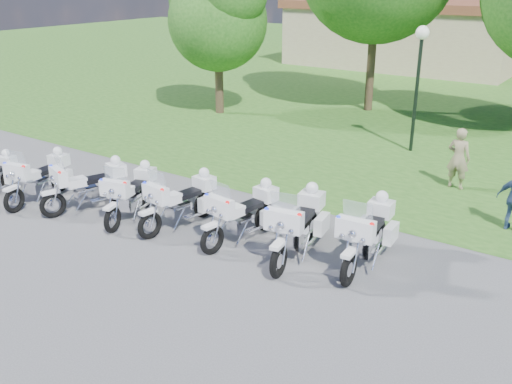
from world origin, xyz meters
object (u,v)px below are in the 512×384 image
Objects in this scene: motorcycle_5 at (244,213)px; motorcycle_1 at (41,177)px; motorcycle_2 at (90,184)px; motorcycle_4 at (182,200)px; motorcycle_7 at (368,233)px; lamp_post at (420,58)px; bystander_a at (458,159)px; motorcycle_6 at (298,224)px; motorcycle_3 at (132,193)px.

motorcycle_1 is at bearing 18.85° from motorcycle_5.
motorcycle_4 is at bearing -149.52° from motorcycle_2.
motorcycle_7 is at bearing -150.72° from motorcycle_2.
lamp_post is at bearing -133.26° from motorcycle_1.
motorcycle_5 is 1.35× the size of bystander_a.
motorcycle_2 is at bearing 19.35° from motorcycle_4.
lamp_post is (2.29, 9.24, 2.50)m from motorcycle_4.
motorcycle_2 is at bearing -178.41° from motorcycle_1.
motorcycle_1 is 6.06m from motorcycle_5.
motorcycle_2 and motorcycle_5 have the same top height.
motorcycle_4 is at bearing -178.55° from motorcycle_1.
motorcycle_1 is 7.47m from motorcycle_6.
motorcycle_6 is (4.49, 0.58, 0.07)m from motorcycle_3.
motorcycle_1 is 1.01× the size of motorcycle_2.
lamp_post reaches higher than motorcycle_4.
lamp_post is (0.61, 9.01, 2.50)m from motorcycle_5.
motorcycle_6 is (3.10, 0.28, 0.06)m from motorcycle_4.
bystander_a is at bearing -107.55° from motorcycle_5.
motorcycle_6 reaches higher than motorcycle_1.
motorcycle_5 is at bearing 67.43° from bystander_a.
motorcycle_3 is 4.53m from motorcycle_6.
motorcycle_4 is (1.39, 0.30, 0.01)m from motorcycle_3.
motorcycle_3 is 3.12m from motorcycle_5.
motorcycle_5 is at bearing -93.86° from lamp_post.
lamp_post is at bearing -98.08° from motorcycle_2.
lamp_post is at bearing -94.65° from motorcycle_6.
motorcycle_4 is 1.34× the size of bystander_a.
motorcycle_5 is at bearing -150.98° from motorcycle_2.
motorcycle_5 is at bearing 5.85° from motorcycle_7.
motorcycle_3 is 10.54m from lamp_post.
motorcycle_2 is at bearing -5.62° from motorcycle_3.
bystander_a reaches higher than motorcycle_7.
lamp_post reaches higher than motorcycle_1.
motorcycle_7 is (7.18, 1.33, 0.04)m from motorcycle_2.
motorcycle_3 is at bearing -2.40° from motorcycle_6.
motorcycle_3 is at bearing -178.83° from motorcycle_1.
lamp_post reaches higher than motorcycle_7.
motorcycle_2 is 1.02× the size of motorcycle_3.
bystander_a is (2.38, -2.81, -2.28)m from lamp_post.
motorcycle_5 is 9.37m from lamp_post.
motorcycle_5 is (3.07, 0.54, 0.02)m from motorcycle_3.
motorcycle_3 is (2.89, 0.59, -0.01)m from motorcycle_1.
lamp_post reaches higher than motorcycle_3.
motorcycle_3 is at bearing 20.01° from motorcycle_4.
motorcycle_7 is (1.40, 0.49, -0.02)m from motorcycle_6.
motorcycle_5 is 0.57× the size of lamp_post.
motorcycle_5 is (4.36, 0.79, -0.00)m from motorcycle_2.
motorcycle_4 is 0.56× the size of lamp_post.
motorcycle_7 is at bearing -162.58° from motorcycle_4.
motorcycle_3 is at bearing -150.23° from motorcycle_2.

